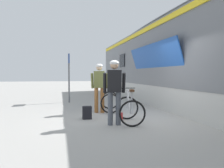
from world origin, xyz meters
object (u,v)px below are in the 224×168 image
at_px(cyclist_far_in_olive, 99,83).
at_px(platform_sign_post, 69,69).
at_px(water_bottle_by_the_backpack, 86,115).
at_px(train_car, 192,60).
at_px(bicycle_near_silver, 130,109).
at_px(water_bottle_near_the_bikes, 122,116).
at_px(backpack_on_platform, 87,113).
at_px(cyclist_near_in_dark, 114,86).
at_px(bicycle_far_red, 110,101).

bearing_deg(cyclist_far_in_olive, platform_sign_post, 106.02).
xyz_separation_m(water_bottle_by_the_backpack, platform_sign_post, (-0.37, 4.20, 1.52)).
distance_m(train_car, water_bottle_by_the_backpack, 5.10).
bearing_deg(platform_sign_post, bicycle_near_silver, -74.08).
xyz_separation_m(bicycle_near_silver, water_bottle_near_the_bikes, (-0.11, 0.45, -0.29)).
bearing_deg(bicycle_near_silver, train_car, 34.74).
height_order(bicycle_near_silver, platform_sign_post, platform_sign_post).
distance_m(cyclist_far_in_olive, platform_sign_post, 3.49).
xyz_separation_m(backpack_on_platform, water_bottle_by_the_backpack, (-0.01, 0.21, -0.10)).
relative_size(water_bottle_near_the_bikes, water_bottle_by_the_backpack, 1.09).
relative_size(train_car, water_bottle_by_the_backpack, 104.02).
height_order(cyclist_near_in_dark, water_bottle_by_the_backpack, cyclist_near_in_dark).
height_order(cyclist_far_in_olive, backpack_on_platform, cyclist_far_in_olive).
bearing_deg(bicycle_near_silver, platform_sign_post, 105.92).
xyz_separation_m(cyclist_far_in_olive, backpack_on_platform, (-0.57, -1.10, -0.85)).
xyz_separation_m(cyclist_far_in_olive, water_bottle_by_the_backpack, (-0.58, -0.89, -0.95)).
bearing_deg(bicycle_far_red, platform_sign_post, 114.24).
relative_size(cyclist_far_in_olive, platform_sign_post, 0.73).
bearing_deg(water_bottle_by_the_backpack, bicycle_far_red, 46.76).
distance_m(bicycle_near_silver, backpack_on_platform, 1.40).
xyz_separation_m(bicycle_near_silver, platform_sign_post, (-1.49, 5.23, 1.22)).
relative_size(cyclist_near_in_dark, bicycle_far_red, 1.48).
xyz_separation_m(train_car, water_bottle_near_the_bikes, (-3.54, -1.93, -1.85)).
bearing_deg(water_bottle_near_the_bikes, cyclist_near_in_dark, -121.28).
relative_size(train_car, platform_sign_post, 8.98).
xyz_separation_m(cyclist_far_in_olive, bicycle_far_red, (0.45, 0.21, -0.65)).
height_order(bicycle_far_red, water_bottle_near_the_bikes, bicycle_far_red).
bearing_deg(cyclist_near_in_dark, backpack_on_platform, 122.76).
bearing_deg(platform_sign_post, bicycle_far_red, -65.76).
distance_m(bicycle_far_red, platform_sign_post, 3.61).
distance_m(train_car, backpack_on_platform, 5.11).
xyz_separation_m(bicycle_near_silver, backpack_on_platform, (-1.12, 0.82, -0.20)).
bearing_deg(water_bottle_near_the_bikes, train_car, 28.59).
bearing_deg(backpack_on_platform, bicycle_near_silver, -36.76).
xyz_separation_m(bicycle_near_silver, bicycle_far_red, (-0.10, 2.13, 0.00)).
height_order(cyclist_far_in_olive, platform_sign_post, platform_sign_post).
relative_size(cyclist_near_in_dark, platform_sign_post, 0.73).
bearing_deg(water_bottle_by_the_backpack, platform_sign_post, 94.99).
xyz_separation_m(bicycle_near_silver, water_bottle_by_the_backpack, (-1.13, 1.04, -0.30)).
height_order(water_bottle_by_the_backpack, platform_sign_post, platform_sign_post).
relative_size(cyclist_near_in_dark, cyclist_far_in_olive, 1.00).
bearing_deg(backpack_on_platform, cyclist_near_in_dark, -57.59).
relative_size(cyclist_near_in_dark, backpack_on_platform, 4.40).
relative_size(bicycle_far_red, platform_sign_post, 0.50).
relative_size(bicycle_near_silver, water_bottle_near_the_bikes, 5.14).
distance_m(bicycle_far_red, water_bottle_near_the_bikes, 1.71).
bearing_deg(bicycle_far_red, train_car, 3.99).
height_order(train_car, backpack_on_platform, train_car).
bearing_deg(platform_sign_post, train_car, -30.14).
distance_m(train_car, bicycle_near_silver, 4.45).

